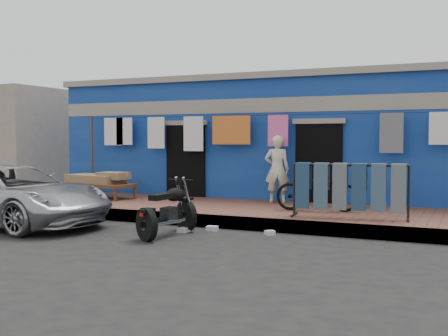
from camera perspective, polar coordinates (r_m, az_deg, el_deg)
ground at (r=9.67m, az=-4.92°, el=-7.39°), size 80.00×80.00×0.00m
sidewalk at (r=12.33m, az=1.92°, el=-4.54°), size 28.00×3.00×0.25m
curb at (r=11.01m, az=-0.97°, el=-5.44°), size 28.00×0.10×0.25m
building at (r=15.98m, az=7.39°, el=2.77°), size 12.20×5.20×3.36m
neighbor_left at (r=21.89m, az=-21.36°, el=2.68°), size 6.00×5.00×3.40m
clothesline at (r=13.66m, az=1.09°, el=3.31°), size 10.06×0.06×2.10m
car at (r=12.06m, az=-20.82°, el=-2.52°), size 4.59×2.40×1.25m
seated_person at (r=13.12m, az=5.41°, el=-0.11°), size 0.66×0.54×1.57m
bicycle at (r=11.72m, az=9.46°, el=-1.68°), size 1.76×0.87×1.09m
motorcycle at (r=10.10m, az=-5.78°, el=-4.10°), size 0.82×1.63×0.99m
charpoy at (r=14.44m, az=-12.38°, el=-1.74°), size 2.18×1.52×0.63m
jeans_rack at (r=10.81m, az=12.65°, el=-2.16°), size 2.31×0.91×1.07m
litter_a at (r=10.66m, az=-1.21°, el=-6.16°), size 0.22×0.18×0.09m
litter_b at (r=10.23m, az=4.68°, el=-6.58°), size 0.21×0.21×0.08m
litter_c at (r=10.52m, az=-4.12°, el=-6.31°), size 0.18×0.22×0.09m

